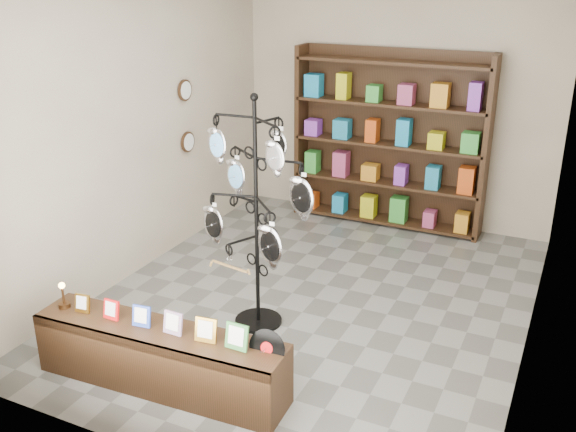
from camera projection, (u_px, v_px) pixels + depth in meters
The scene contains 6 objects.
ground at pixel (315, 298), 6.42m from camera, with size 5.00×5.00×0.00m, color slate.
room_envelope at pixel (318, 116), 5.75m from camera, with size 5.00×5.00×5.00m.
display_tree at pixel (256, 197), 5.54m from camera, with size 1.13×1.10×2.14m.
front_shelf at pixel (160, 357), 4.99m from camera, with size 2.09×0.52×0.73m.
back_shelving at pixel (389, 145), 7.98m from camera, with size 2.42×0.36×2.20m.
wall_clocks at pixel (186, 116), 7.34m from camera, with size 0.03×0.24×0.84m.
Camera 1 is at (2.20, -5.25, 3.08)m, focal length 40.00 mm.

